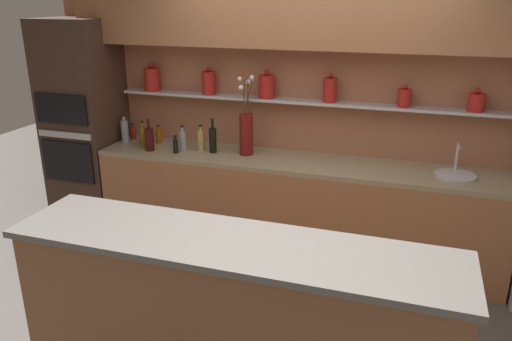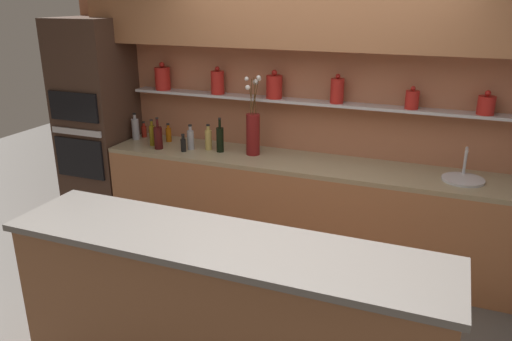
# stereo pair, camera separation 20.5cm
# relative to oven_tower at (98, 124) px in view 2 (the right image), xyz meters

# --- Properties ---
(ground_plane) EXTENTS (12.00, 12.00, 0.00)m
(ground_plane) POSITION_rel_oven_tower_xyz_m (2.27, -1.24, -1.05)
(ground_plane) COLOR #4C4742
(back_wall_unit) EXTENTS (5.20, 0.44, 2.60)m
(back_wall_unit) POSITION_rel_oven_tower_xyz_m (2.26, 0.29, 0.50)
(back_wall_unit) COLOR #A86647
(back_wall_unit) RESTS_ON ground_plane
(back_counter_unit) EXTENTS (3.65, 0.62, 0.92)m
(back_counter_unit) POSITION_rel_oven_tower_xyz_m (2.18, 0.00, -0.59)
(back_counter_unit) COLOR #99603D
(back_counter_unit) RESTS_ON ground_plane
(island_counter) EXTENTS (2.59, 0.61, 1.02)m
(island_counter) POSITION_rel_oven_tower_xyz_m (2.27, -1.80, -0.54)
(island_counter) COLOR #99603D
(island_counter) RESTS_ON ground_plane
(oven_tower) EXTENTS (0.66, 0.64, 2.11)m
(oven_tower) POSITION_rel_oven_tower_xyz_m (0.00, 0.00, 0.00)
(oven_tower) COLOR #3D281E
(oven_tower) RESTS_ON ground_plane
(flower_vase) EXTENTS (0.15, 0.17, 0.73)m
(flower_vase) POSITION_rel_oven_tower_xyz_m (1.72, 0.03, 0.09)
(flower_vase) COLOR maroon
(flower_vase) RESTS_ON back_counter_unit
(sink_fixture) EXTENTS (0.33, 0.33, 0.25)m
(sink_fixture) POSITION_rel_oven_tower_xyz_m (3.53, 0.01, -0.11)
(sink_fixture) COLOR #B7B7BC
(sink_fixture) RESTS_ON back_counter_unit
(bottle_wine_0) EXTENTS (0.07, 0.07, 0.33)m
(bottle_wine_0) POSITION_rel_oven_tower_xyz_m (1.40, -0.01, -0.01)
(bottle_wine_0) COLOR black
(bottle_wine_0) RESTS_ON back_counter_unit
(bottle_spirit_1) EXTENTS (0.06, 0.06, 0.25)m
(bottle_spirit_1) POSITION_rel_oven_tower_xyz_m (1.27, 0.02, -0.03)
(bottle_spirit_1) COLOR tan
(bottle_spirit_1) RESTS_ON back_counter_unit
(bottle_sauce_2) EXTENTS (0.05, 0.05, 0.16)m
(bottle_sauce_2) POSITION_rel_oven_tower_xyz_m (0.61, 0.08, -0.07)
(bottle_sauce_2) COLOR black
(bottle_sauce_2) RESTS_ON back_counter_unit
(bottle_wine_3) EXTENTS (0.08, 0.08, 0.31)m
(bottle_wine_3) POSITION_rel_oven_tower_xyz_m (0.81, -0.14, -0.02)
(bottle_wine_3) COLOR #380C0C
(bottle_wine_3) RESTS_ON back_counter_unit
(bottle_spirit_4) EXTENTS (0.07, 0.07, 0.27)m
(bottle_spirit_4) POSITION_rel_oven_tower_xyz_m (0.42, 0.06, -0.02)
(bottle_spirit_4) COLOR gray
(bottle_spirit_4) RESTS_ON back_counter_unit
(bottle_sauce_5) EXTENTS (0.05, 0.05, 0.16)m
(bottle_sauce_5) POSITION_rel_oven_tower_xyz_m (0.45, 0.16, -0.07)
(bottle_sauce_5) COLOR maroon
(bottle_sauce_5) RESTS_ON back_counter_unit
(bottle_oil_6) EXTENTS (0.06, 0.06, 0.26)m
(bottle_oil_6) POSITION_rel_oven_tower_xyz_m (0.70, -0.06, -0.03)
(bottle_oil_6) COLOR brown
(bottle_oil_6) RESTS_ON back_counter_unit
(bottle_spirit_7) EXTENTS (0.06, 0.06, 0.24)m
(bottle_spirit_7) POSITION_rel_oven_tower_xyz_m (1.11, -0.04, -0.03)
(bottle_spirit_7) COLOR gray
(bottle_spirit_7) RESTS_ON back_counter_unit
(bottle_sauce_8) EXTENTS (0.05, 0.05, 0.17)m
(bottle_sauce_8) POSITION_rel_oven_tower_xyz_m (1.08, -0.13, -0.06)
(bottle_sauce_8) COLOR black
(bottle_sauce_8) RESTS_ON back_counter_unit
(bottle_sauce_9) EXTENTS (0.06, 0.06, 0.19)m
(bottle_sauce_9) POSITION_rel_oven_tower_xyz_m (0.77, 0.11, -0.06)
(bottle_sauce_9) COLOR #9E4C0A
(bottle_sauce_9) RESTS_ON back_counter_unit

